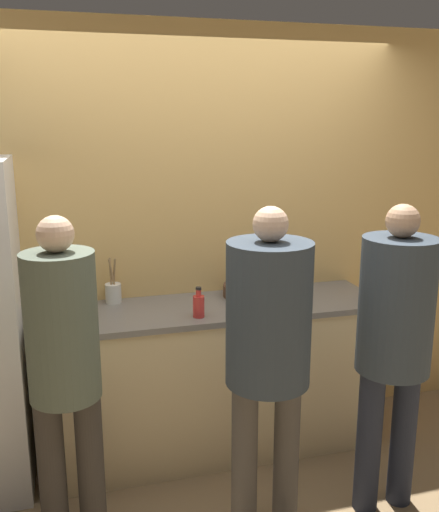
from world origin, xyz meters
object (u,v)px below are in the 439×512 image
person_left (64,361)px  cup_black (70,303)px  utensil_crock (113,292)px  bottle_red (199,305)px  fruit_bowl (248,290)px  person_right (394,332)px  bottle_green (83,298)px  person_center (268,338)px

person_left → cup_black: size_ratio=17.13×
utensil_crock → cup_black: utensil_crock is taller
bottle_red → cup_black: bearing=156.9°
fruit_bowl → cup_black: (-1.08, 0.00, 0.01)m
person_right → bottle_red: (-0.87, 0.61, 0.02)m
utensil_crock → bottle_red: size_ratio=1.58×
person_right → utensil_crock: (-1.30, 0.99, 0.02)m
bottle_green → person_right: bearing=-28.7°
fruit_bowl → bottle_green: (-1.01, -0.08, 0.06)m
person_center → fruit_bowl: person_center is taller
fruit_bowl → bottle_red: size_ratio=1.75×
person_center → fruit_bowl: 0.89m
bottle_red → bottle_green: bearing=161.4°
person_left → person_right: (1.61, -0.16, 0.03)m
utensil_crock → cup_black: size_ratio=2.91×
person_left → person_right: person_right is taller
utensil_crock → person_right: bearing=-37.3°
utensil_crock → bottle_green: 0.26m
person_center → person_right: 0.67m
person_left → person_center: person_center is taller
fruit_bowl → utensil_crock: (-0.83, 0.09, 0.03)m
person_right → bottle_green: bearing=151.3°
utensil_crock → bottle_green: size_ratio=1.09×
person_left → person_center: (0.94, -0.13, 0.06)m
person_left → bottle_red: 0.87m
person_left → person_center: 0.95m
utensil_crock → bottle_red: utensil_crock is taller
person_center → utensil_crock: bearing=123.6°
person_left → bottle_red: person_left is taller
person_center → bottle_green: size_ratio=6.52×
person_left → utensil_crock: (0.30, 0.84, 0.06)m
person_right → cup_black: person_right is taller
utensil_crock → bottle_green: (-0.18, -0.18, 0.03)m
person_center → bottle_green: 1.14m
bottle_red → cup_black: size_ratio=1.83×
person_center → cup_black: 1.25m
utensil_crock → cup_black: bearing=-160.6°
person_center → bottle_red: 0.61m
person_left → bottle_red: size_ratio=9.34×
person_left → cup_black: (0.05, 0.74, 0.04)m
person_left → utensil_crock: person_left is taller
person_center → cup_black: (-0.90, 0.87, -0.02)m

